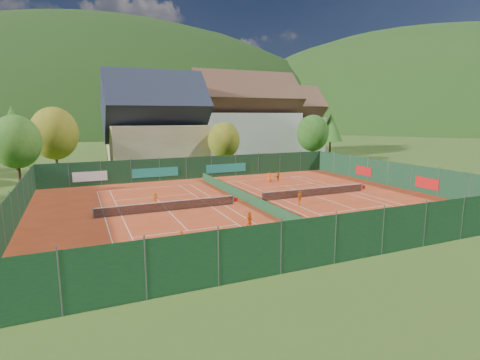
% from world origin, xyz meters
% --- Properties ---
extents(ground, '(600.00, 600.00, 0.00)m').
position_xyz_m(ground, '(0.00, 0.00, -0.02)').
color(ground, '#325019').
rests_on(ground, ground).
extents(clay_pad, '(40.00, 32.00, 0.01)m').
position_xyz_m(clay_pad, '(0.00, 0.00, 0.01)').
color(clay_pad, '#B2391A').
rests_on(clay_pad, ground).
extents(court_markings_left, '(11.03, 23.83, 0.00)m').
position_xyz_m(court_markings_left, '(-8.00, 0.00, 0.01)').
color(court_markings_left, white).
rests_on(court_markings_left, ground).
extents(court_markings_right, '(11.03, 23.83, 0.00)m').
position_xyz_m(court_markings_right, '(8.00, 0.00, 0.01)').
color(court_markings_right, white).
rests_on(court_markings_right, ground).
extents(tennis_net_left, '(13.30, 0.10, 1.02)m').
position_xyz_m(tennis_net_left, '(-7.85, 0.00, 0.51)').
color(tennis_net_left, '#59595B').
rests_on(tennis_net_left, ground).
extents(tennis_net_right, '(13.30, 0.10, 1.02)m').
position_xyz_m(tennis_net_right, '(8.15, 0.00, 0.51)').
color(tennis_net_right, '#59595B').
rests_on(tennis_net_right, ground).
extents(court_divider, '(0.03, 28.80, 1.00)m').
position_xyz_m(court_divider, '(0.00, 0.00, 0.50)').
color(court_divider, '#163D21').
rests_on(court_divider, ground).
extents(fence_north, '(40.00, 0.10, 3.00)m').
position_xyz_m(fence_north, '(-0.46, 15.99, 1.47)').
color(fence_north, '#13351E').
rests_on(fence_north, ground).
extents(fence_south, '(40.00, 0.04, 3.00)m').
position_xyz_m(fence_south, '(0.00, -16.00, 1.50)').
color(fence_south, '#13361C').
rests_on(fence_south, ground).
extents(fence_west, '(0.04, 32.00, 3.00)m').
position_xyz_m(fence_west, '(-20.00, 0.00, 1.50)').
color(fence_west, '#13361E').
rests_on(fence_west, ground).
extents(fence_east, '(0.09, 32.00, 3.00)m').
position_xyz_m(fence_east, '(20.00, 0.05, 1.48)').
color(fence_east, '#12331E').
rests_on(fence_east, ground).
extents(chalet, '(16.20, 12.00, 16.00)m').
position_xyz_m(chalet, '(-3.00, 30.00, 6.62)').
color(chalet, beige).
rests_on(chalet, ground).
extents(hotel_block_a, '(21.60, 11.00, 17.25)m').
position_xyz_m(hotel_block_a, '(16.00, 36.00, 7.38)').
color(hotel_block_a, silver).
rests_on(hotel_block_a, ground).
extents(hotel_block_b, '(17.28, 10.00, 15.50)m').
position_xyz_m(hotel_block_b, '(30.00, 44.00, 6.62)').
color(hotel_block_b, silver).
rests_on(hotel_block_b, ground).
extents(tree_west_front, '(5.72, 5.72, 8.69)m').
position_xyz_m(tree_west_front, '(-22.00, 20.00, 5.39)').
color(tree_west_front, '#462919').
rests_on(tree_west_front, ground).
extents(tree_west_mid, '(6.44, 6.44, 9.78)m').
position_xyz_m(tree_west_mid, '(-18.00, 26.00, 6.07)').
color(tree_west_mid, '#463019').
rests_on(tree_west_mid, ground).
extents(tree_west_back, '(5.60, 5.60, 10.00)m').
position_xyz_m(tree_west_back, '(-24.00, 34.00, 6.74)').
color(tree_west_back, '#482D19').
rests_on(tree_west_back, ground).
extents(tree_center, '(5.01, 5.01, 7.60)m').
position_xyz_m(tree_center, '(6.00, 22.00, 4.72)').
color(tree_center, '#462919').
rests_on(tree_center, ground).
extents(tree_east_front, '(5.72, 5.72, 8.69)m').
position_xyz_m(tree_east_front, '(24.00, 24.00, 5.39)').
color(tree_east_front, '#4A2A1A').
rests_on(tree_east_front, ground).
extents(tree_east_mid, '(5.04, 5.04, 9.00)m').
position_xyz_m(tree_east_mid, '(34.00, 32.00, 6.06)').
color(tree_east_mid, '#442F18').
rests_on(tree_east_mid, ground).
extents(tree_east_back, '(7.15, 7.15, 10.86)m').
position_xyz_m(tree_east_back, '(26.00, 40.00, 6.74)').
color(tree_east_back, '#452F18').
rests_on(tree_east_back, ground).
extents(mountain_backdrop, '(820.00, 530.00, 242.00)m').
position_xyz_m(mountain_backdrop, '(28.54, 233.48, -39.64)').
color(mountain_backdrop, black).
rests_on(mountain_backdrop, ground).
extents(ball_hopper, '(0.34, 0.34, 0.80)m').
position_xyz_m(ball_hopper, '(10.10, -10.21, 0.56)').
color(ball_hopper, slate).
rests_on(ball_hopper, ground).
extents(loose_ball_0, '(0.07, 0.07, 0.07)m').
position_xyz_m(loose_ball_0, '(-9.09, -6.93, 0.03)').
color(loose_ball_0, '#CCD833').
rests_on(loose_ball_0, ground).
extents(loose_ball_1, '(0.07, 0.07, 0.07)m').
position_xyz_m(loose_ball_1, '(3.89, -12.14, 0.03)').
color(loose_ball_1, '#CCD833').
rests_on(loose_ball_1, ground).
extents(loose_ball_2, '(0.07, 0.07, 0.07)m').
position_xyz_m(loose_ball_2, '(3.91, 5.74, 0.03)').
color(loose_ball_2, '#CCD833').
rests_on(loose_ball_2, ground).
extents(loose_ball_3, '(0.07, 0.07, 0.07)m').
position_xyz_m(loose_ball_3, '(-2.27, 6.35, 0.03)').
color(loose_ball_3, '#CCD833').
rests_on(loose_ball_3, ground).
extents(player_left_near, '(0.58, 0.53, 1.34)m').
position_xyz_m(player_left_near, '(-9.47, -10.28, 0.67)').
color(player_left_near, '#D14412').
rests_on(player_left_near, ground).
extents(player_left_mid, '(0.80, 0.71, 1.36)m').
position_xyz_m(player_left_mid, '(-3.58, -8.01, 0.68)').
color(player_left_mid, '#E05813').
rests_on(player_left_mid, ground).
extents(player_left_far, '(0.85, 0.59, 1.20)m').
position_xyz_m(player_left_far, '(-8.58, 3.13, 0.60)').
color(player_left_far, '#D16012').
rests_on(player_left_far, ground).
extents(player_right_near, '(0.89, 0.76, 1.43)m').
position_xyz_m(player_right_near, '(4.24, -2.76, 0.72)').
color(player_right_near, orange).
rests_on(player_right_near, ground).
extents(player_right_far_a, '(0.65, 0.46, 1.24)m').
position_xyz_m(player_right_far_a, '(7.42, 9.44, 0.62)').
color(player_right_far_a, '#FF5B16').
rests_on(player_right_far_a, ground).
extents(player_right_far_b, '(1.24, 0.91, 1.29)m').
position_xyz_m(player_right_far_b, '(8.72, 9.46, 0.65)').
color(player_right_far_b, '#CD5B12').
rests_on(player_right_far_b, ground).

